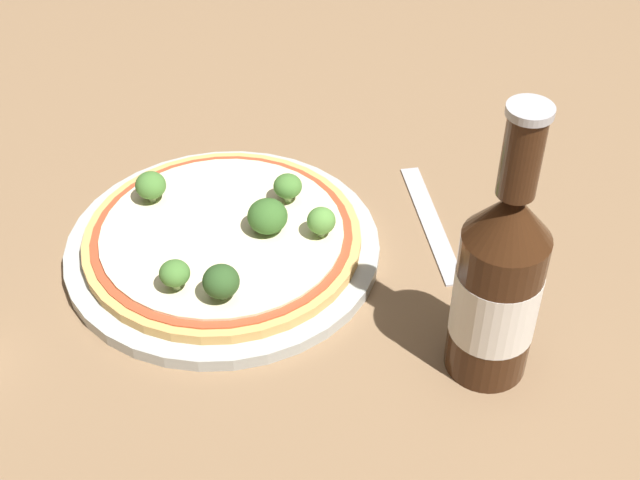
# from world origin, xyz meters

# --- Properties ---
(ground_plane) EXTENTS (3.00, 3.00, 0.00)m
(ground_plane) POSITION_xyz_m (0.00, 0.00, 0.00)
(ground_plane) COLOR #846647
(plate) EXTENTS (0.28, 0.28, 0.01)m
(plate) POSITION_xyz_m (-0.02, -0.01, 0.01)
(plate) COLOR #B2B7B2
(plate) RESTS_ON ground_plane
(pizza) EXTENTS (0.25, 0.25, 0.01)m
(pizza) POSITION_xyz_m (-0.02, -0.01, 0.02)
(pizza) COLOR tan
(pizza) RESTS_ON plate
(broccoli_floret_0) EXTENTS (0.03, 0.03, 0.03)m
(broccoli_floret_0) POSITION_xyz_m (0.07, -0.03, 0.04)
(broccoli_floret_0) COLOR #89A866
(broccoli_floret_0) RESTS_ON pizza
(broccoli_floret_1) EXTENTS (0.04, 0.04, 0.03)m
(broccoli_floret_1) POSITION_xyz_m (0.02, -0.02, 0.04)
(broccoli_floret_1) COLOR #89A866
(broccoli_floret_1) RESTS_ON pizza
(broccoli_floret_2) EXTENTS (0.03, 0.03, 0.03)m
(broccoli_floret_2) POSITION_xyz_m (-0.08, 0.04, 0.04)
(broccoli_floret_2) COLOR #89A866
(broccoli_floret_2) RESTS_ON pizza
(broccoli_floret_3) EXTENTS (0.03, 0.03, 0.03)m
(broccoli_floret_3) POSITION_xyz_m (-0.02, -0.10, 0.04)
(broccoli_floret_3) COLOR #89A866
(broccoli_floret_3) RESTS_ON pizza
(broccoli_floret_4) EXTENTS (0.03, 0.03, 0.03)m
(broccoli_floret_4) POSITION_xyz_m (0.05, 0.02, 0.04)
(broccoli_floret_4) COLOR #89A866
(broccoli_floret_4) RESTS_ON pizza
(broccoli_floret_5) EXTENTS (0.03, 0.03, 0.03)m
(broccoli_floret_5) POSITION_xyz_m (-0.06, -0.08, 0.04)
(broccoli_floret_5) COLOR #89A866
(broccoli_floret_5) RESTS_ON pizza
(beer_bottle) EXTENTS (0.07, 0.07, 0.24)m
(beer_bottle) POSITION_xyz_m (0.18, -0.17, 0.09)
(beer_bottle) COLOR #381E0F
(beer_bottle) RESTS_ON ground_plane
(fork) EXTENTS (0.02, 0.17, 0.00)m
(fork) POSITION_xyz_m (0.18, -0.00, 0.00)
(fork) COLOR #B2B2B7
(fork) RESTS_ON ground_plane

